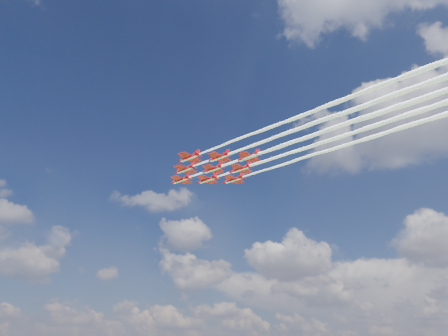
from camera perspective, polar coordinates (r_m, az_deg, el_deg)
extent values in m
cylinder|color=red|center=(185.87, -5.67, -1.58)|extent=(8.55, 1.18, 1.18)
cone|color=red|center=(189.40, -6.83, -1.97)|extent=(2.14, 1.18, 1.18)
cone|color=red|center=(182.63, -4.54, -1.19)|extent=(1.60, 1.07, 1.07)
ellipsoid|color=black|center=(187.45, -6.13, -1.60)|extent=(2.22, 0.97, 0.77)
cube|color=red|center=(185.50, -5.55, -1.55)|extent=(3.42, 9.83, 0.15)
cube|color=red|center=(183.11, -4.71, -1.25)|extent=(1.50, 3.85, 0.13)
cube|color=red|center=(183.35, -4.65, -0.96)|extent=(1.71, 0.15, 1.92)
cube|color=white|center=(185.66, -5.67, -1.73)|extent=(8.01, 0.97, 0.13)
cylinder|color=red|center=(175.69, -5.16, -0.19)|extent=(8.55, 1.18, 1.18)
cone|color=red|center=(179.15, -6.40, -0.64)|extent=(2.14, 1.18, 1.18)
cone|color=red|center=(172.51, -3.95, 0.24)|extent=(1.60, 1.07, 1.07)
ellipsoid|color=black|center=(177.26, -5.65, -0.23)|extent=(2.22, 0.97, 0.77)
cube|color=red|center=(175.32, -5.03, -0.16)|extent=(3.42, 9.83, 0.15)
cube|color=red|center=(172.98, -4.13, 0.17)|extent=(1.50, 3.85, 0.13)
cube|color=red|center=(173.25, -4.07, 0.48)|extent=(1.71, 0.15, 1.92)
cube|color=white|center=(175.47, -5.17, -0.35)|extent=(8.01, 0.97, 0.13)
cylinder|color=red|center=(184.92, -2.22, -1.56)|extent=(8.55, 1.18, 1.18)
cone|color=red|center=(188.21, -3.45, -1.95)|extent=(2.14, 1.18, 1.18)
cone|color=red|center=(181.90, -1.03, -1.17)|extent=(1.60, 1.07, 1.07)
ellipsoid|color=black|center=(186.41, -2.71, -1.58)|extent=(2.22, 0.97, 0.77)
cube|color=red|center=(184.57, -2.10, -1.53)|extent=(3.42, 9.83, 0.15)
cube|color=red|center=(182.35, -1.21, -1.23)|extent=(1.50, 3.85, 0.13)
cube|color=red|center=(182.60, -1.15, -0.94)|extent=(1.71, 0.15, 1.92)
cube|color=white|center=(184.71, -2.22, -1.71)|extent=(8.01, 0.97, 0.13)
cylinder|color=red|center=(165.64, -4.59, 1.36)|extent=(8.55, 1.18, 1.18)
cone|color=red|center=(169.03, -5.91, 0.86)|extent=(2.14, 1.18, 1.18)
cone|color=red|center=(162.54, -3.30, 1.84)|extent=(1.60, 1.07, 1.07)
ellipsoid|color=black|center=(167.19, -5.12, 1.30)|extent=(2.22, 0.97, 0.77)
cube|color=red|center=(165.28, -4.45, 1.39)|extent=(3.42, 9.83, 0.15)
cube|color=red|center=(163.00, -3.49, 1.77)|extent=(1.50, 3.85, 0.13)
cube|color=red|center=(163.29, -3.43, 2.09)|extent=(1.71, 0.15, 1.92)
cube|color=white|center=(165.40, -4.59, 1.19)|extent=(8.01, 0.97, 0.13)
cylinder|color=red|center=(174.86, -1.51, -0.17)|extent=(8.55, 1.18, 1.18)
cone|color=red|center=(178.07, -2.82, -0.61)|extent=(2.14, 1.18, 1.18)
cone|color=red|center=(171.93, -0.23, 0.26)|extent=(1.60, 1.07, 1.07)
ellipsoid|color=black|center=(176.33, -2.04, -0.21)|extent=(2.22, 0.97, 0.77)
cube|color=red|center=(174.52, -1.38, -0.14)|extent=(3.42, 9.83, 0.15)
cube|color=red|center=(172.36, -0.43, 0.20)|extent=(1.50, 3.85, 0.13)
cube|color=red|center=(172.64, -0.37, 0.51)|extent=(1.71, 0.15, 1.92)
cube|color=white|center=(174.64, -1.51, -0.33)|extent=(8.01, 0.97, 0.13)
cylinder|color=red|center=(184.64, 1.25, -1.54)|extent=(8.55, 1.18, 1.18)
cone|color=red|center=(187.69, -0.04, -1.93)|extent=(2.14, 1.18, 1.18)
cone|color=red|center=(181.87, 2.50, -1.15)|extent=(1.60, 1.07, 1.07)
ellipsoid|color=black|center=(186.03, 0.73, -1.56)|extent=(2.22, 0.97, 0.77)
cube|color=red|center=(184.32, 1.38, -1.51)|extent=(3.42, 9.83, 0.15)
cube|color=red|center=(182.27, 2.31, -1.21)|extent=(1.50, 3.85, 0.13)
cube|color=red|center=(182.54, 2.36, -0.91)|extent=(1.71, 0.15, 1.92)
cube|color=white|center=(184.43, 1.25, -1.69)|extent=(8.01, 0.97, 0.13)
cylinder|color=red|center=(164.94, -0.72, 1.39)|extent=(8.55, 1.18, 1.18)
cone|color=red|center=(168.07, -2.12, 0.89)|extent=(2.14, 1.18, 1.18)
cone|color=red|center=(162.11, 0.65, 1.88)|extent=(1.60, 1.07, 1.07)
ellipsoid|color=black|center=(166.39, -1.28, 1.34)|extent=(2.22, 0.97, 0.77)
cube|color=red|center=(164.61, -0.57, 1.42)|extent=(3.42, 9.83, 0.15)
cube|color=red|center=(162.52, 0.45, 1.80)|extent=(1.50, 3.85, 0.13)
cube|color=red|center=(162.83, 0.50, 2.13)|extent=(1.71, 0.15, 1.92)
cube|color=white|center=(164.71, -0.72, 1.22)|extent=(8.01, 0.97, 0.13)
cylinder|color=red|center=(174.74, 2.16, -0.14)|extent=(8.55, 1.18, 1.18)
cone|color=red|center=(177.69, 0.78, -0.59)|extent=(2.14, 1.18, 1.18)
cone|color=red|center=(172.06, 3.49, 0.29)|extent=(1.60, 1.07, 1.07)
ellipsoid|color=black|center=(176.10, 1.60, -0.18)|extent=(2.22, 0.97, 0.77)
cube|color=red|center=(174.43, 2.30, -0.11)|extent=(3.42, 9.83, 0.15)
cube|color=red|center=(172.46, 3.29, 0.23)|extent=(1.50, 3.85, 0.13)
cube|color=red|center=(172.75, 3.34, 0.53)|extent=(1.71, 0.15, 1.92)
cube|color=white|center=(174.52, 2.16, -0.30)|extent=(8.01, 0.97, 0.13)
cylinder|color=red|center=(165.00, 3.17, 1.42)|extent=(8.55, 1.18, 1.18)
cone|color=red|center=(167.85, 1.70, 0.92)|extent=(2.14, 1.18, 1.18)
cone|color=red|center=(162.44, 4.61, 1.90)|extent=(1.60, 1.07, 1.07)
ellipsoid|color=black|center=(166.34, 2.57, 1.37)|extent=(2.22, 0.97, 0.77)
cube|color=red|center=(164.70, 3.32, 1.45)|extent=(3.42, 9.83, 0.15)
cube|color=red|center=(162.82, 4.39, 1.83)|extent=(1.50, 3.85, 0.13)
cube|color=red|center=(163.14, 4.44, 2.15)|extent=(1.71, 0.15, 1.92)
cube|color=white|center=(164.77, 3.18, 1.25)|extent=(8.01, 0.97, 0.13)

